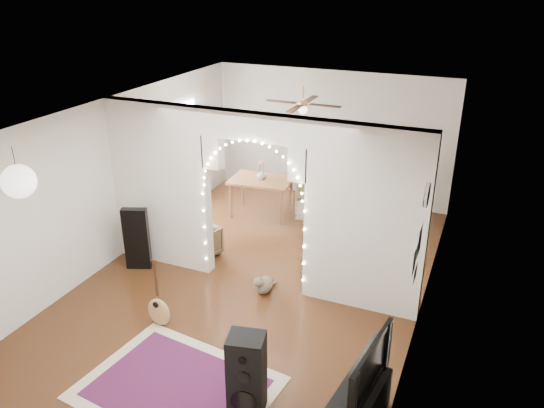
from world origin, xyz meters
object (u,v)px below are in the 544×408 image
at_px(bookcase, 336,182).
at_px(dining_table, 261,183).
at_px(floor_speaker, 247,375).
at_px(dining_chair_right, 333,204).
at_px(acoustic_guitar, 158,302).
at_px(dining_chair_left, 199,242).

height_order(bookcase, dining_table, bookcase).
distance_m(floor_speaker, bookcase, 5.26).
bearing_deg(bookcase, dining_chair_right, 102.99).
bearing_deg(floor_speaker, dining_table, 99.95).
distance_m(acoustic_guitar, dining_chair_left, 1.97).
distance_m(acoustic_guitar, dining_table, 3.89).
relative_size(dining_table, dining_chair_left, 2.13).
bearing_deg(dining_chair_right, floor_speaker, -100.42).
bearing_deg(dining_chair_left, dining_chair_right, 75.96).
bearing_deg(acoustic_guitar, dining_chair_left, 110.62).
distance_m(bookcase, dining_chair_right, 0.54).
xyz_separation_m(floor_speaker, dining_chair_right, (-0.65, 5.34, -0.25)).
xyz_separation_m(acoustic_guitar, bookcase, (1.20, 4.28, 0.39)).
xyz_separation_m(floor_speaker, bookcase, (-0.58, 5.22, 0.27)).
bearing_deg(dining_table, dining_chair_left, -102.92).
xyz_separation_m(dining_chair_left, dining_chair_right, (1.61, 2.49, -0.02)).
xyz_separation_m(acoustic_guitar, floor_speaker, (1.78, -0.94, 0.12)).
bearing_deg(dining_chair_right, dining_chair_left, -140.22).
distance_m(acoustic_guitar, dining_chair_right, 4.54).
height_order(floor_speaker, dining_table, floor_speaker).
relative_size(floor_speaker, bookcase, 0.65).
bearing_deg(floor_speaker, dining_chair_right, 84.62).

